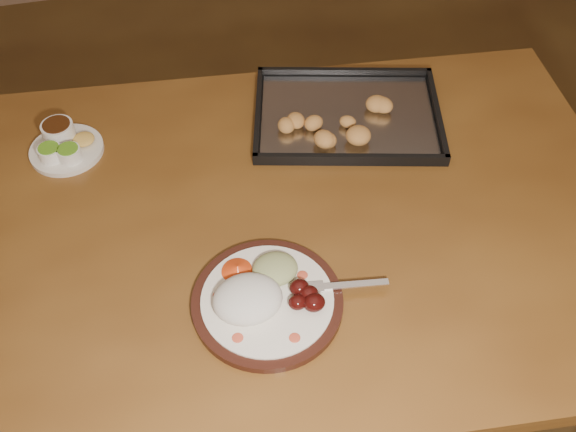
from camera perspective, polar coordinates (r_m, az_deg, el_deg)
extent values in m
plane|color=brown|center=(1.95, -2.44, -9.67)|extent=(4.00, 4.00, 0.00)
cube|color=brown|center=(1.23, -3.86, -1.06)|extent=(1.58, 1.05, 0.04)
cylinder|color=#513B18|center=(1.89, 16.49, 2.86)|extent=(0.07, 0.07, 0.71)
cylinder|color=black|center=(1.09, -1.84, -7.66)|extent=(0.26, 0.26, 0.02)
cylinder|color=white|center=(1.09, -1.85, -7.42)|extent=(0.22, 0.22, 0.01)
ellipsoid|color=#D44D32|center=(1.05, -4.50, -10.74)|extent=(0.02, 0.02, 0.00)
ellipsoid|color=#D44D32|center=(1.04, 0.59, -10.77)|extent=(0.02, 0.02, 0.00)
ellipsoid|color=#D44D32|center=(1.11, 1.29, -5.26)|extent=(0.02, 0.02, 0.00)
ellipsoid|color=#D44D32|center=(1.09, -6.22, -7.02)|extent=(0.02, 0.02, 0.00)
ellipsoid|color=white|center=(1.07, -3.62, -7.37)|extent=(0.13, 0.11, 0.05)
ellipsoid|color=#460C0A|center=(1.06, 0.86, -7.67)|extent=(0.03, 0.03, 0.02)
ellipsoid|color=#460C0A|center=(1.07, 1.84, -6.89)|extent=(0.03, 0.03, 0.02)
ellipsoid|color=#460C0A|center=(1.08, 1.01, -6.36)|extent=(0.03, 0.03, 0.02)
ellipsoid|color=#460C0A|center=(1.06, 2.33, -7.69)|extent=(0.03, 0.03, 0.02)
ellipsoid|color=tan|center=(1.11, -1.16, -4.71)|extent=(0.09, 0.08, 0.03)
cone|color=#E64214|center=(1.11, -4.49, -4.72)|extent=(0.07, 0.07, 0.02)
cube|color=white|center=(1.10, 5.78, -6.09)|extent=(0.12, 0.03, 0.00)
cube|color=white|center=(1.09, 2.33, -6.32)|extent=(0.04, 0.03, 0.00)
cylinder|color=white|center=(1.08, 1.23, -6.79)|extent=(0.03, 0.01, 0.00)
cylinder|color=white|center=(1.09, 1.20, -6.54)|extent=(0.03, 0.01, 0.00)
cylinder|color=white|center=(1.09, 1.17, -6.29)|extent=(0.03, 0.01, 0.00)
cylinder|color=white|center=(1.09, 1.14, -6.04)|extent=(0.03, 0.01, 0.00)
cylinder|color=silver|center=(1.41, -19.06, 5.57)|extent=(0.15, 0.15, 0.01)
cylinder|color=white|center=(1.38, -20.38, 5.27)|extent=(0.05, 0.05, 0.03)
cylinder|color=#55971E|center=(1.37, -20.53, 5.68)|extent=(0.04, 0.04, 0.00)
cylinder|color=white|center=(1.37, -18.85, 5.24)|extent=(0.05, 0.05, 0.03)
cylinder|color=#55971E|center=(1.36, -18.99, 5.66)|extent=(0.04, 0.04, 0.00)
cylinder|color=white|center=(1.42, -19.72, 7.09)|extent=(0.07, 0.07, 0.04)
cylinder|color=#361A09|center=(1.41, -19.92, 7.65)|extent=(0.06, 0.06, 0.00)
ellipsoid|color=#E2B74F|center=(1.40, -17.72, 6.53)|extent=(0.05, 0.05, 0.02)
cube|color=black|center=(1.42, 5.28, 8.74)|extent=(0.46, 0.38, 0.01)
cube|color=black|center=(1.52, 5.04, 12.62)|extent=(0.39, 0.11, 0.02)
cube|color=black|center=(1.30, 5.63, 5.10)|extent=(0.39, 0.11, 0.02)
cube|color=black|center=(1.44, 13.12, 8.90)|extent=(0.08, 0.28, 0.02)
cube|color=black|center=(1.40, -2.68, 9.22)|extent=(0.08, 0.28, 0.02)
cube|color=#BABBBF|center=(1.41, 5.29, 8.90)|extent=(0.43, 0.35, 0.00)
ellipsoid|color=#DE9F4D|center=(1.41, 7.38, 9.38)|extent=(0.04, 0.04, 0.03)
ellipsoid|color=#DE9F4D|center=(1.44, 8.51, 10.37)|extent=(0.06, 0.06, 0.03)
ellipsoid|color=#DE9F4D|center=(1.47, 5.64, 11.61)|extent=(0.05, 0.05, 0.03)
ellipsoid|color=#DE9F4D|center=(1.43, 2.74, 10.56)|extent=(0.06, 0.06, 0.03)
ellipsoid|color=#DE9F4D|center=(1.42, 1.96, 10.16)|extent=(0.06, 0.05, 0.03)
ellipsoid|color=#DE9F4D|center=(1.39, 3.43, 9.15)|extent=(0.06, 0.05, 0.03)
ellipsoid|color=#DE9F4D|center=(1.36, 3.23, 8.01)|extent=(0.06, 0.06, 0.03)
ellipsoid|color=#DE9F4D|center=(1.34, 6.04, 7.01)|extent=(0.05, 0.05, 0.03)
ellipsoid|color=#DE9F4D|center=(1.39, 9.35, 8.49)|extent=(0.06, 0.06, 0.03)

